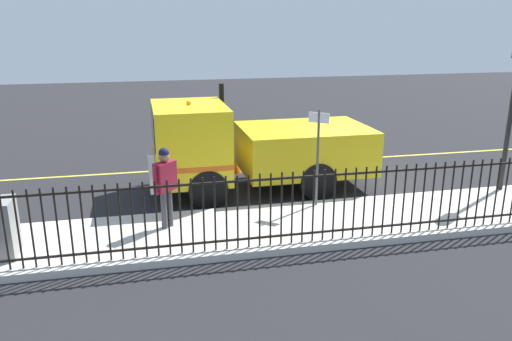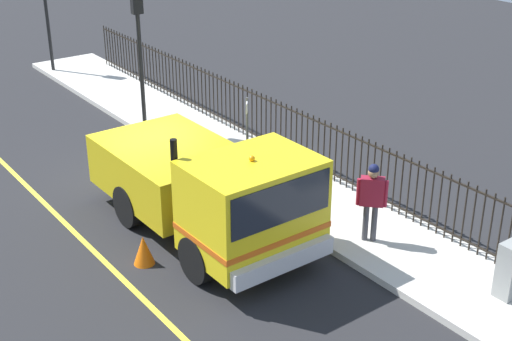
{
  "view_description": "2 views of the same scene",
  "coord_description": "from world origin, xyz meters",
  "views": [
    {
      "loc": [
        12.58,
        -5.54,
        4.44
      ],
      "look_at": [
        1.58,
        -3.09,
        1.07
      ],
      "focal_mm": 35.49,
      "sensor_mm": 36.0,
      "label": 1
    },
    {
      "loc": [
        -7.53,
        -14.51,
        7.87
      ],
      "look_at": [
        1.06,
        -2.87,
        1.25
      ],
      "focal_mm": 50.6,
      "sensor_mm": 36.0,
      "label": 2
    }
  ],
  "objects": [
    {
      "name": "traffic_cone",
      "position": [
        -1.87,
        -2.99,
        0.31
      ],
      "size": [
        0.44,
        0.44,
        0.62
      ],
      "primitive_type": "cone",
      "color": "orange",
      "rests_on": "ground"
    },
    {
      "name": "work_truck",
      "position": [
        -0.21,
        -3.08,
        1.28
      ],
      "size": [
        2.58,
        5.93,
        2.75
      ],
      "rotation": [
        0.0,
        0.0,
        3.15
      ],
      "color": "yellow",
      "rests_on": "ground"
    },
    {
      "name": "worker_standing",
      "position": [
        2.32,
        -5.2,
        1.23
      ],
      "size": [
        0.5,
        0.51,
        1.76
      ],
      "rotation": [
        0.0,
        0.0,
        2.33
      ],
      "color": "maroon",
      "rests_on": "sidewalk_slab"
    },
    {
      "name": "ground_plane",
      "position": [
        0.0,
        0.0,
        0.0
      ],
      "size": [
        52.97,
        52.97,
        0.0
      ],
      "primitive_type": "plane",
      "color": "#232326",
      "rests_on": "ground"
    },
    {
      "name": "sidewalk_slab",
      "position": [
        2.67,
        0.0,
        0.08
      ],
      "size": [
        2.47,
        24.08,
        0.15
      ],
      "primitive_type": "cube",
      "color": "beige",
      "rests_on": "ground"
    },
    {
      "name": "street_sign",
      "position": [
        1.71,
        -1.64,
        1.6
      ],
      "size": [
        0.34,
        0.41,
        2.33
      ],
      "color": "#4C4C4C",
      "rests_on": "sidewalk_slab"
    },
    {
      "name": "iron_fence",
      "position": [
        3.68,
        0.0,
        0.9
      ],
      "size": [
        0.04,
        20.5,
        1.49
      ],
      "color": "black",
      "rests_on": "sidewalk_slab"
    },
    {
      "name": "utility_cabinet",
      "position": [
        3.04,
        -8.22,
        0.7
      ],
      "size": [
        0.68,
        0.37,
        1.11
      ],
      "primitive_type": "cube",
      "color": "gray",
      "rests_on": "sidewalk_slab"
    },
    {
      "name": "lane_marking",
      "position": [
        -2.5,
        0.0,
        0.0
      ],
      "size": [
        0.12,
        21.67,
        0.01
      ],
      "primitive_type": "cube",
      "color": "yellow",
      "rests_on": "ground"
    }
  ]
}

